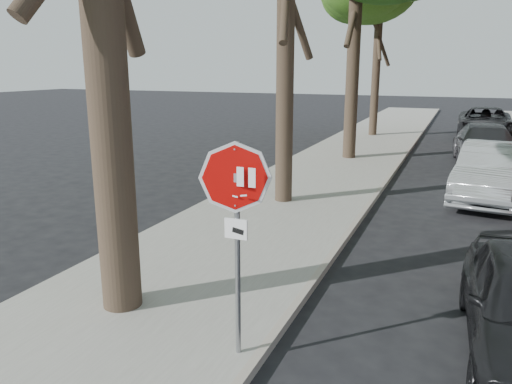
% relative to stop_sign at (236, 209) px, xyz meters
% --- Properties ---
extents(ground, '(120.00, 120.00, 0.00)m').
position_rel_stop_sign_xyz_m(ground, '(0.70, 0.03, -1.95)').
color(ground, black).
rests_on(ground, ground).
extents(sidewalk_left, '(4.00, 55.00, 0.12)m').
position_rel_stop_sign_xyz_m(sidewalk_left, '(-1.80, 12.03, -1.89)').
color(sidewalk_left, gray).
rests_on(sidewalk_left, ground).
extents(curb_left, '(0.12, 55.00, 0.13)m').
position_rel_stop_sign_xyz_m(curb_left, '(0.25, 12.03, -1.88)').
color(curb_left, '#9E9384').
rests_on(curb_left, ground).
extents(stop_sign, '(0.76, 0.34, 2.61)m').
position_rel_stop_sign_xyz_m(stop_sign, '(0.00, 0.00, 0.00)').
color(stop_sign, gray).
rests_on(stop_sign, sidewalk_left).
extents(car_b, '(2.20, 4.78, 1.52)m').
position_rel_stop_sign_xyz_m(car_b, '(3.13, 9.67, -1.19)').
color(car_b, '#A6ABAE').
rests_on(car_b, ground).
extents(car_c, '(2.40, 5.21, 1.48)m').
position_rel_stop_sign_xyz_m(car_c, '(3.10, 14.82, -1.21)').
color(car_c, '#4B4A4F').
rests_on(car_c, ground).
extents(car_d, '(2.62, 5.60, 1.55)m').
position_rel_stop_sign_xyz_m(car_d, '(3.30, 22.68, -1.17)').
color(car_d, black).
rests_on(car_d, ground).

